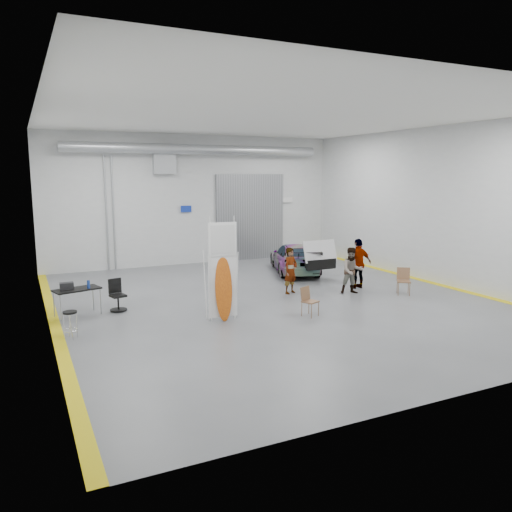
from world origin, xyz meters
name	(u,v)px	position (x,y,z in m)	size (l,w,h in m)	color
ground	(274,301)	(0.00, 0.00, 0.00)	(16.00, 16.00, 0.00)	#585A5F
room_shell	(252,177)	(0.24, 2.22, 4.08)	(14.02, 16.18, 6.01)	silver
sedan_car	(295,258)	(3.09, 4.01, 0.62)	(1.75, 4.29, 1.24)	silver
person_a	(291,271)	(1.01, 0.69, 0.82)	(0.60, 0.39, 1.64)	#895C4A
person_b	(352,271)	(2.95, -0.28, 0.83)	(0.81, 0.62, 1.65)	slate
person_c	(358,263)	(3.67, 0.32, 0.93)	(1.08, 0.44, 1.86)	brown
surfboard_display	(224,279)	(-2.38, -1.42, 1.23)	(0.86, 0.27, 3.03)	white
folding_chair_near	(310,307)	(0.10, -2.10, 0.27)	(0.54, 0.57, 0.87)	brown
folding_chair_far	(403,286)	(4.49, -1.21, 0.29)	(0.61, 0.67, 0.94)	brown
shop_stool	(71,325)	(-6.55, -1.23, 0.36)	(0.37, 0.37, 0.73)	black
work_table	(74,289)	(-6.22, 0.94, 0.82)	(1.44, 0.98, 1.07)	#999DA2
office_chair	(118,297)	(-4.96, 1.01, 0.43)	(0.52, 0.54, 0.98)	black
trunk_lid	(319,249)	(3.09, 2.11, 1.26)	(1.45, 0.88, 0.04)	silver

